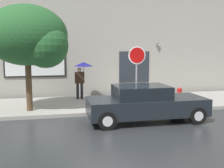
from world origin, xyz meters
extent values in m
plane|color=#282B2D|center=(0.00, 0.00, 0.00)|extent=(60.00, 60.00, 0.00)
cube|color=gray|center=(0.00, 3.00, 0.07)|extent=(20.00, 4.00, 0.15)
cube|color=#9E998E|center=(0.00, 5.50, 3.50)|extent=(20.00, 0.40, 7.00)
cube|color=black|center=(-2.94, 5.27, 2.31)|extent=(3.24, 0.06, 2.18)
cube|color=silver|center=(-2.94, 5.24, 2.31)|extent=(3.08, 0.03, 2.02)
cube|color=#262B33|center=(2.62, 5.28, 1.70)|extent=(1.80, 0.04, 1.80)
cone|color=#99999E|center=(4.02, 5.15, 3.10)|extent=(0.22, 0.24, 0.24)
cube|color=black|center=(1.48, -0.14, 0.58)|extent=(4.46, 1.72, 0.64)
cube|color=black|center=(1.26, -0.14, 1.13)|extent=(2.00, 1.51, 0.48)
cylinder|color=black|center=(3.16, 0.66, 0.32)|extent=(0.64, 0.22, 0.64)
cylinder|color=silver|center=(3.16, 0.66, 0.32)|extent=(0.35, 0.24, 0.35)
cylinder|color=black|center=(3.16, -0.93, 0.32)|extent=(0.64, 0.22, 0.64)
cylinder|color=silver|center=(3.16, -0.93, 0.32)|extent=(0.35, 0.24, 0.35)
cylinder|color=black|center=(-0.20, 0.66, 0.32)|extent=(0.64, 0.22, 0.64)
cylinder|color=silver|center=(-0.20, 0.66, 0.32)|extent=(0.35, 0.24, 0.35)
cylinder|color=black|center=(-0.20, -0.93, 0.32)|extent=(0.64, 0.22, 0.64)
cylinder|color=silver|center=(-0.20, -0.93, 0.32)|extent=(0.35, 0.24, 0.35)
cylinder|color=red|center=(3.75, 1.73, 0.50)|extent=(0.22, 0.22, 0.69)
sphere|color=#AD1814|center=(3.75, 1.73, 0.84)|extent=(0.23, 0.23, 0.23)
cylinder|color=#AD1814|center=(3.75, 1.57, 0.53)|extent=(0.09, 0.12, 0.09)
cylinder|color=#AD1814|center=(3.75, 1.89, 0.53)|extent=(0.09, 0.12, 0.09)
cylinder|color=red|center=(3.75, 1.73, 0.18)|extent=(0.30, 0.30, 0.06)
cylinder|color=black|center=(-0.78, 4.12, 0.56)|extent=(0.14, 0.14, 0.82)
cylinder|color=black|center=(-0.57, 4.12, 0.56)|extent=(0.14, 0.14, 0.82)
cube|color=black|center=(-0.67, 4.12, 1.27)|extent=(0.48, 0.22, 0.58)
sphere|color=tan|center=(-0.67, 4.12, 1.67)|extent=(0.22, 0.22, 0.22)
cylinder|color=#4C4C51|center=(-0.46, 4.12, 1.52)|extent=(0.02, 0.02, 0.90)
cone|color=navy|center=(-0.46, 4.12, 1.96)|extent=(0.98, 0.98, 0.22)
cylinder|color=#4C3823|center=(-2.98, 1.94, 1.26)|extent=(0.25, 0.25, 2.23)
ellipsoid|color=#235628|center=(-2.98, 1.94, 3.29)|extent=(3.31, 2.82, 2.49)
sphere|color=#235628|center=(-2.23, 1.52, 2.87)|extent=(1.82, 1.82, 1.82)
cylinder|color=gray|center=(1.54, 1.36, 1.48)|extent=(0.07, 0.07, 2.67)
cylinder|color=white|center=(1.54, 1.32, 2.47)|extent=(0.76, 0.02, 0.76)
cylinder|color=red|center=(1.54, 1.31, 2.47)|extent=(0.66, 0.02, 0.66)
camera|label=1|loc=(-1.82, -9.42, 2.72)|focal=42.11mm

